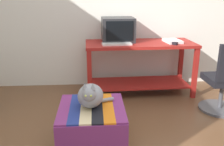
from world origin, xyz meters
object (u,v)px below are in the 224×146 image
desk (140,59)px  tv_monitor (118,30)px  stapler (174,43)px  book (172,41)px  keyboard (117,44)px  cat (90,95)px  ottoman_with_blanket (92,126)px

desk → tv_monitor: size_ratio=3.34×
stapler → book: bearing=40.0°
tv_monitor → keyboard: size_ratio=1.17×
keyboard → desk: bearing=19.6°
cat → tv_monitor: bearing=80.0°
tv_monitor → book: bearing=-11.6°
book → tv_monitor: bearing=162.9°
stapler → cat: bearing=-173.7°
ottoman_with_blanket → cat: cat is taller
book → cat: book is taller
keyboard → stapler: bearing=-7.4°
tv_monitor → ottoman_with_blanket: 1.66m
tv_monitor → cat: bearing=-106.8°
book → stapler: 0.16m
cat → stapler: (1.13, 1.14, 0.26)m
tv_monitor → book: 0.79m
stapler → desk: bearing=116.4°
keyboard → book: (0.81, 0.12, 0.01)m
tv_monitor → stapler: size_ratio=4.25×
tv_monitor → ottoman_with_blanket: tv_monitor is taller
tv_monitor → cat: 1.54m
cat → stapler: stapler is taller
desk → tv_monitor: tv_monitor is taller
keyboard → ottoman_with_blanket: size_ratio=0.60×
desk → book: bearing=-6.0°
desk → stapler: size_ratio=14.20×
desk → book: size_ratio=5.24×
ottoman_with_blanket → book: bearing=48.8°
cat → stapler: size_ratio=3.31×
cat → ottoman_with_blanket: bearing=-47.6°
ottoman_with_blanket → stapler: bearing=45.8°
tv_monitor → cat: (-0.39, -1.44, -0.40)m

